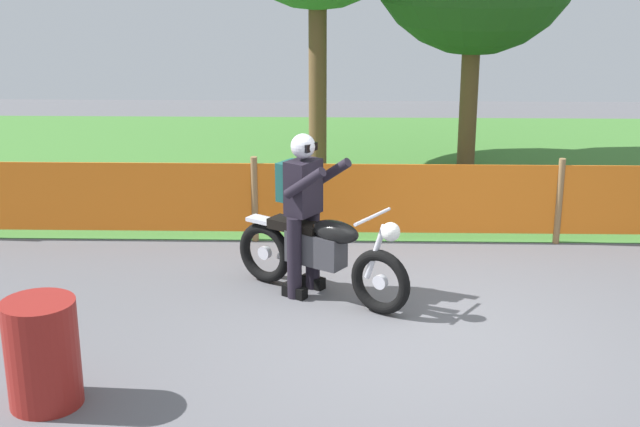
% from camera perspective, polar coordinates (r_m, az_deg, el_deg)
% --- Properties ---
extents(ground, '(24.00, 24.00, 0.02)m').
position_cam_1_polar(ground, '(8.59, 6.55, -7.54)').
color(ground, '#5B5B60').
extents(grass_verge, '(24.00, 7.53, 0.01)m').
position_cam_1_polar(grass_verge, '(14.55, 4.44, 3.13)').
color(grass_verge, '#427A33').
rests_on(grass_verge, ground).
extents(barrier_fence, '(11.00, 0.08, 1.05)m').
position_cam_1_polar(barrier_fence, '(10.79, 5.50, 0.92)').
color(barrier_fence, olive).
rests_on(barrier_fence, ground).
extents(motorcycle_lead, '(1.81, 1.27, 1.00)m').
position_cam_1_polar(motorcycle_lead, '(9.13, 0.08, -2.51)').
color(motorcycle_lead, black).
rests_on(motorcycle_lead, ground).
extents(rider_lead, '(0.79, 0.72, 1.69)m').
position_cam_1_polar(rider_lead, '(9.10, -1.10, 0.54)').
color(rider_lead, black).
rests_on(rider_lead, ground).
extents(oil_drum, '(0.58, 0.58, 0.88)m').
position_cam_1_polar(oil_drum, '(7.46, -17.20, -8.47)').
color(oil_drum, maroon).
rests_on(oil_drum, ground).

